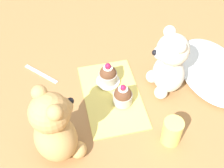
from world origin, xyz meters
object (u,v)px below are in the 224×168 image
(teddy_bear_cream, at_px, (169,64))
(teddy_bear_tan, at_px, (55,129))
(cupcake_near_cream_bear, at_px, (123,96))
(saucer_plate, at_px, (107,81))
(cupcake_near_tan_bear, at_px, (107,75))
(juice_glass, at_px, (172,131))
(teaspoon, at_px, (41,74))

(teddy_bear_cream, height_order, teddy_bear_tan, teddy_bear_tan)
(teddy_bear_cream, distance_m, cupcake_near_cream_bear, 0.16)
(teddy_bear_cream, bearing_deg, saucer_plate, -111.65)
(teddy_bear_tan, relative_size, saucer_plate, 3.11)
(cupcake_near_tan_bear, distance_m, juice_glass, 0.26)
(teddy_bear_cream, height_order, cupcake_near_tan_bear, teddy_bear_cream)
(teddy_bear_cream, bearing_deg, teddy_bear_tan, -70.56)
(cupcake_near_tan_bear, height_order, juice_glass, cupcake_near_tan_bear)
(cupcake_near_cream_bear, distance_m, saucer_plate, 0.09)
(saucer_plate, height_order, juice_glass, juice_glass)
(cupcake_near_cream_bear, relative_size, cupcake_near_tan_bear, 0.98)
(teddy_bear_tan, height_order, cupcake_near_cream_bear, teddy_bear_tan)
(teddy_bear_tan, xyz_separation_m, juice_glass, (0.03, 0.29, -0.06))
(teaspoon, bearing_deg, teddy_bear_cream, 26.52)
(teddy_bear_cream, bearing_deg, juice_glass, -19.22)
(teddy_bear_cream, relative_size, cupcake_near_cream_bear, 2.86)
(teddy_bear_tan, bearing_deg, teaspoon, -18.56)
(teddy_bear_cream, xyz_separation_m, cupcake_near_tan_bear, (-0.05, -0.17, -0.06))
(juice_glass, bearing_deg, cupcake_near_cream_bear, -147.71)
(teddy_bear_cream, xyz_separation_m, saucer_plate, (-0.05, -0.17, -0.09))
(cupcake_near_tan_bear, bearing_deg, cupcake_near_cream_bear, 17.19)
(teddy_bear_tan, distance_m, juice_glass, 0.30)
(cupcake_near_cream_bear, height_order, teaspoon, cupcake_near_cream_bear)
(juice_glass, distance_m, teaspoon, 0.45)
(cupcake_near_cream_bear, bearing_deg, teaspoon, -127.15)
(cupcake_near_tan_bear, distance_m, teaspoon, 0.22)
(cupcake_near_tan_bear, xyz_separation_m, juice_glass, (0.24, 0.12, 0.00))
(teddy_bear_cream, relative_size, teaspoon, 1.55)
(cupcake_near_tan_bear, bearing_deg, saucer_plate, 0.00)
(teddy_bear_tan, height_order, teaspoon, teddy_bear_tan)
(juice_glass, bearing_deg, cupcake_near_tan_bear, -152.79)
(teddy_bear_cream, relative_size, cupcake_near_tan_bear, 2.80)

